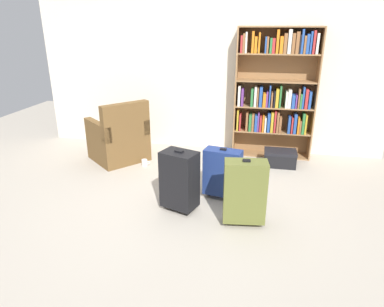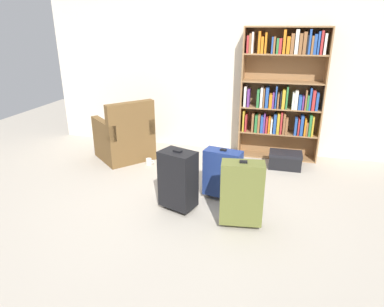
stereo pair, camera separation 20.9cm
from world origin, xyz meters
TOP-DOWN VIEW (x-y plane):
  - ground_plane at (0.00, 0.00)m, footprint 9.41×9.41m
  - back_wall at (0.00, 1.99)m, footprint 5.38×0.10m
  - bookshelf at (1.03, 1.78)m, footprint 1.15×0.30m
  - armchair at (-1.18, 1.14)m, footprint 0.99×0.99m
  - mug at (-0.74, 0.98)m, footprint 0.12×0.08m
  - storage_box at (1.15, 1.36)m, footprint 0.45×0.29m
  - suitcase_black at (0.03, -0.11)m, footprint 0.43×0.36m
  - suitcase_olive at (0.72, -0.27)m, footprint 0.43×0.25m
  - suitcase_navy_blue at (0.44, 0.25)m, footprint 0.45×0.27m

SIDE VIEW (x-z plane):
  - ground_plane at x=0.00m, z-range 0.00..0.00m
  - mug at x=-0.74m, z-range 0.00..0.10m
  - storage_box at x=1.15m, z-range 0.01..0.24m
  - armchair at x=-1.18m, z-range -0.13..0.77m
  - suitcase_navy_blue at x=0.44m, z-range 0.01..0.62m
  - suitcase_black at x=0.03m, z-range 0.01..0.70m
  - suitcase_olive at x=0.72m, z-range 0.01..0.72m
  - bookshelf at x=1.03m, z-range 0.05..1.93m
  - back_wall at x=0.00m, z-range 0.00..2.60m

